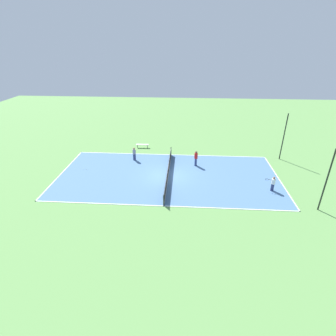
{
  "coord_description": "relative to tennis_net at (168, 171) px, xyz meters",
  "views": [
    {
      "loc": [
        23.8,
        1.61,
        12.69
      ],
      "look_at": [
        0.0,
        0.0,
        0.9
      ],
      "focal_mm": 28.0,
      "sensor_mm": 36.0,
      "label": 1
    }
  ],
  "objects": [
    {
      "name": "ground_plane",
      "position": [
        0.0,
        0.0,
        -0.53
      ],
      "size": [
        80.0,
        80.0,
        0.0
      ],
      "primitive_type": "plane",
      "color": "#60934C"
    },
    {
      "name": "court_surface",
      "position": [
        0.0,
        0.0,
        -0.52
      ],
      "size": [
        11.05,
        22.51,
        0.02
      ],
      "color": "#4C729E",
      "rests_on": "ground_plane"
    },
    {
      "name": "tennis_net",
      "position": [
        0.0,
        0.0,
        0.0
      ],
      "size": [
        10.85,
        0.1,
        1.0
      ],
      "color": "black",
      "rests_on": "court_surface"
    },
    {
      "name": "bench",
      "position": [
        -7.58,
        -3.85,
        -0.14
      ],
      "size": [
        0.36,
        1.6,
        0.45
      ],
      "rotation": [
        0.0,
        0.0,
        1.57
      ],
      "color": "silver",
      "rests_on": "ground_plane"
    },
    {
      "name": "player_baseline_gray",
      "position": [
        -3.64,
        -4.15,
        0.37
      ],
      "size": [
        0.51,
        0.51,
        1.55
      ],
      "rotation": [
        0.0,
        0.0,
        2.47
      ],
      "color": "navy",
      "rests_on": "court_surface"
    },
    {
      "name": "player_near_white",
      "position": [
        2.28,
        9.83,
        0.3
      ],
      "size": [
        0.53,
        0.98,
        1.43
      ],
      "rotation": [
        0.0,
        0.0,
        4.48
      ],
      "color": "navy",
      "rests_on": "court_surface"
    },
    {
      "name": "player_coach_red",
      "position": [
        -2.64,
        2.9,
        0.48
      ],
      "size": [
        0.44,
        0.44,
        1.72
      ],
      "rotation": [
        0.0,
        0.0,
        2.89
      ],
      "color": "navy",
      "rests_on": "court_surface"
    },
    {
      "name": "tennis_ball_near_net",
      "position": [
        -0.81,
        -8.86,
        -0.47
      ],
      "size": [
        0.07,
        0.07,
        0.07
      ],
      "primitive_type": "sphere",
      "color": "#CCE033",
      "rests_on": "court_surface"
    },
    {
      "name": "tennis_ball_left_sideline",
      "position": [
        -0.93,
        -9.31,
        -0.47
      ],
      "size": [
        0.07,
        0.07,
        0.07
      ],
      "primitive_type": "sphere",
      "color": "#CCE033",
      "rests_on": "court_surface"
    },
    {
      "name": "fence_post_back_left",
      "position": [
        -5.11,
        12.78,
        2.19
      ],
      "size": [
        0.12,
        0.12,
        5.43
      ],
      "color": "black",
      "rests_on": "ground_plane"
    },
    {
      "name": "fence_post_back_right",
      "position": [
        5.11,
        12.78,
        2.19
      ],
      "size": [
        0.12,
        0.12,
        5.43
      ],
      "color": "black",
      "rests_on": "ground_plane"
    }
  ]
}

